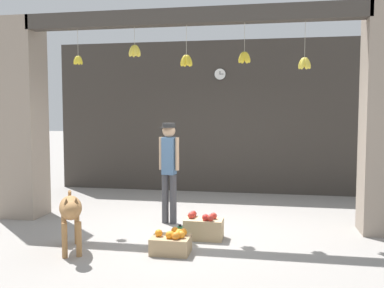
{
  "coord_description": "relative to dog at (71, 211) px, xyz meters",
  "views": [
    {
      "loc": [
        1.26,
        -6.43,
        1.83
      ],
      "look_at": [
        0.0,
        0.46,
        1.29
      ],
      "focal_mm": 40.0,
      "sensor_mm": 36.0,
      "label": 1
    }
  ],
  "objects": [
    {
      "name": "shop_pillar_left",
      "position": [
        -1.7,
        1.65,
        1.15
      ],
      "size": [
        0.7,
        0.6,
        3.39
      ],
      "primitive_type": "cube",
      "color": "gray",
      "rests_on": "ground_plane"
    },
    {
      "name": "fruit_crate_oranges",
      "position": [
        1.3,
        0.17,
        -0.41
      ],
      "size": [
        0.49,
        0.37,
        0.31
      ],
      "color": "tan",
      "rests_on": "ground_plane"
    },
    {
      "name": "water_bottle",
      "position": [
        1.33,
        0.54,
        -0.41
      ],
      "size": [
        0.07,
        0.07,
        0.28
      ],
      "color": "#38934C",
      "rests_on": "ground_plane"
    },
    {
      "name": "dog",
      "position": [
        0.0,
        0.0,
        0.0
      ],
      "size": [
        0.62,
        0.97,
        0.78
      ],
      "rotation": [
        0.0,
        0.0,
        -1.09
      ],
      "color": "#9E7042",
      "rests_on": "ground_plane"
    },
    {
      "name": "fruit_crate_apples",
      "position": [
        1.61,
        0.87,
        -0.38
      ],
      "size": [
        0.55,
        0.33,
        0.38
      ],
      "color": "tan",
      "rests_on": "ground_plane"
    },
    {
      "name": "storefront_awning",
      "position": [
        1.27,
        1.47,
        2.68
      ],
      "size": [
        5.33,
        0.27,
        0.95
      ],
      "color": "#3D3833"
    },
    {
      "name": "shop_back_wall",
      "position": [
        1.27,
        4.48,
        1.15
      ],
      "size": [
        7.23,
        0.12,
        3.39
      ],
      "primitive_type": "cube",
      "color": "#38332D",
      "rests_on": "ground_plane"
    },
    {
      "name": "wall_clock",
      "position": [
        1.43,
        4.41,
        2.1
      ],
      "size": [
        0.26,
        0.03,
        0.26
      ],
      "color": "black"
    },
    {
      "name": "ground_plane",
      "position": [
        1.27,
        1.35,
        -0.54
      ],
      "size": [
        60.0,
        60.0,
        0.0
      ],
      "primitive_type": "plane",
      "color": "gray"
    },
    {
      "name": "shopkeeper",
      "position": [
        0.93,
        1.61,
        0.42
      ],
      "size": [
        0.34,
        0.28,
        1.64
      ],
      "rotation": [
        0.0,
        0.0,
        2.99
      ],
      "color": "#424247",
      "rests_on": "ground_plane"
    }
  ]
}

